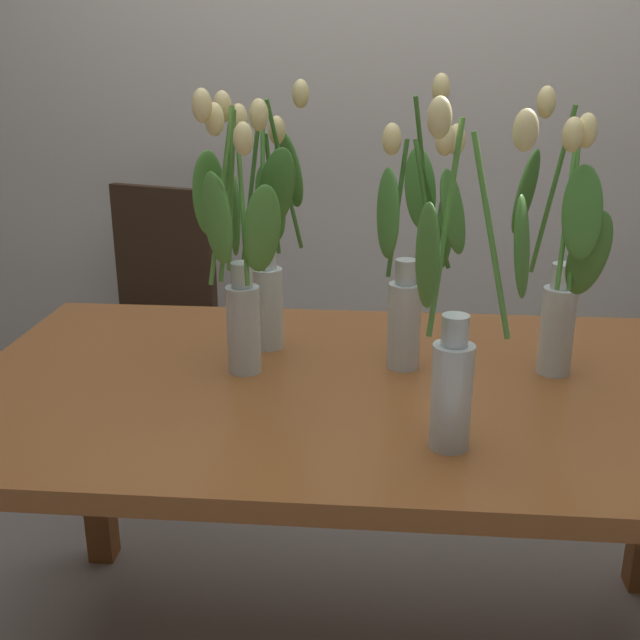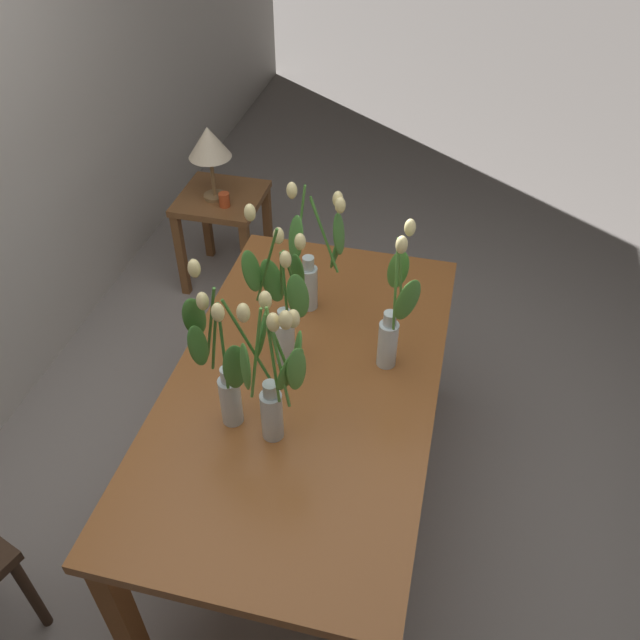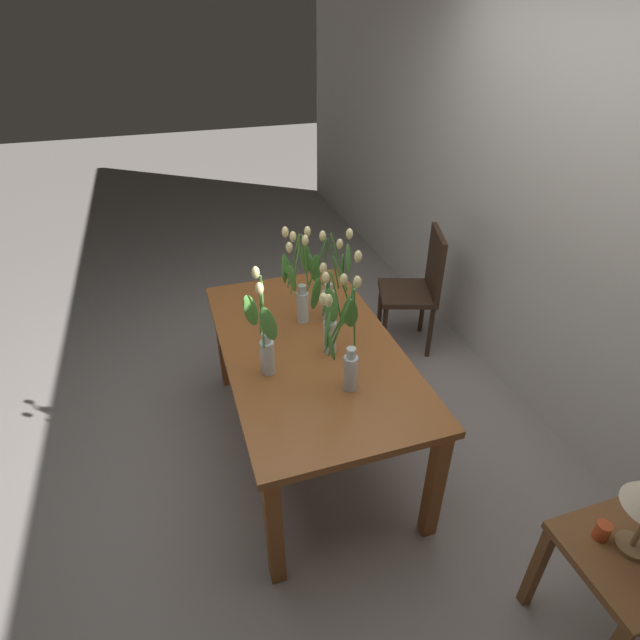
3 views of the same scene
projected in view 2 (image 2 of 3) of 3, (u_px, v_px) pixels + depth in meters
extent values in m
plane|color=gray|center=(307.00, 503.00, 2.71)|extent=(18.00, 18.00, 0.00)
cube|color=brown|center=(304.00, 384.00, 2.24)|extent=(1.60, 0.90, 0.04)
cube|color=brown|center=(430.00, 339.00, 2.95)|extent=(0.07, 0.07, 0.70)
cube|color=brown|center=(122.00, 617.00, 2.01)|extent=(0.07, 0.07, 0.70)
cube|color=brown|center=(265.00, 312.00, 3.09)|extent=(0.07, 0.07, 0.70)
cylinder|color=silver|center=(309.00, 288.00, 2.46)|extent=(0.07, 0.07, 0.18)
cylinder|color=silver|center=(308.00, 263.00, 2.38)|extent=(0.04, 0.04, 0.05)
cylinder|color=silver|center=(309.00, 294.00, 2.48)|extent=(0.06, 0.06, 0.11)
cylinder|color=#478433|center=(325.00, 237.00, 2.27)|extent=(0.04, 0.11, 0.27)
ellipsoid|color=#F4E093|center=(340.00, 205.00, 2.15)|extent=(0.04, 0.04, 0.06)
ellipsoid|color=#427F33|center=(339.00, 234.00, 2.26)|extent=(0.08, 0.06, 0.17)
cylinder|color=#478433|center=(324.00, 234.00, 2.28)|extent=(0.02, 0.10, 0.28)
ellipsoid|color=#F4E093|center=(338.00, 199.00, 2.17)|extent=(0.04, 0.04, 0.06)
ellipsoid|color=#427F33|center=(337.00, 248.00, 2.33)|extent=(0.09, 0.06, 0.18)
cylinder|color=#478433|center=(300.00, 230.00, 2.26)|extent=(0.06, 0.04, 0.33)
ellipsoid|color=#F4E093|center=(292.00, 190.00, 2.13)|extent=(0.04, 0.04, 0.06)
ellipsoid|color=#427F33|center=(296.00, 238.00, 2.22)|extent=(0.08, 0.08, 0.17)
cylinder|color=silver|center=(387.00, 344.00, 2.23)|extent=(0.07, 0.07, 0.18)
cylinder|color=silver|center=(390.00, 319.00, 2.15)|extent=(0.04, 0.04, 0.05)
cylinder|color=silver|center=(387.00, 351.00, 2.25)|extent=(0.06, 0.06, 0.11)
cylinder|color=#56933D|center=(400.00, 275.00, 2.08)|extent=(0.08, 0.03, 0.31)
ellipsoid|color=#F4E093|center=(410.00, 228.00, 2.00)|extent=(0.04, 0.04, 0.06)
ellipsoid|color=#4C8E38|center=(398.00, 270.00, 2.13)|extent=(0.06, 0.10, 0.18)
cylinder|color=#56933D|center=(396.00, 286.00, 2.03)|extent=(0.04, 0.02, 0.33)
ellipsoid|color=#F4E093|center=(402.00, 245.00, 1.90)|extent=(0.04, 0.04, 0.06)
ellipsoid|color=#4C8E38|center=(407.00, 300.00, 2.02)|extent=(0.05, 0.11, 0.18)
cylinder|color=silver|center=(272.00, 415.00, 1.99)|extent=(0.07, 0.07, 0.18)
cylinder|color=silver|center=(270.00, 390.00, 1.92)|extent=(0.04, 0.04, 0.05)
cylinder|color=silver|center=(272.00, 422.00, 2.01)|extent=(0.06, 0.06, 0.11)
cylinder|color=#56933D|center=(256.00, 355.00, 1.80)|extent=(0.04, 0.05, 0.32)
ellipsoid|color=#F4E093|center=(243.00, 313.00, 1.69)|extent=(0.04, 0.04, 0.06)
ellipsoid|color=#4C8E38|center=(245.00, 367.00, 1.77)|extent=(0.07, 0.06, 0.17)
cylinder|color=#56933D|center=(273.00, 360.00, 1.80)|extent=(0.04, 0.04, 0.30)
ellipsoid|color=#F4E093|center=(275.00, 323.00, 1.69)|extent=(0.04, 0.04, 0.06)
ellipsoid|color=#4C8E38|center=(290.00, 370.00, 1.80)|extent=(0.08, 0.11, 0.18)
cylinder|color=#56933D|center=(278.00, 359.00, 1.78)|extent=(0.05, 0.07, 0.33)
ellipsoid|color=#F4E093|center=(286.00, 320.00, 1.65)|extent=(0.04, 0.04, 0.06)
ellipsoid|color=#4C8E38|center=(296.00, 369.00, 1.80)|extent=(0.09, 0.06, 0.18)
cylinder|color=#56933D|center=(283.00, 356.00, 1.83)|extent=(0.03, 0.07, 0.27)
ellipsoid|color=#F4E093|center=(293.00, 319.00, 1.74)|extent=(0.04, 0.04, 0.06)
ellipsoid|color=#4C8E38|center=(297.00, 355.00, 1.87)|extent=(0.09, 0.06, 0.18)
cylinder|color=silver|center=(231.00, 401.00, 2.04)|extent=(0.07, 0.07, 0.18)
cylinder|color=silver|center=(227.00, 375.00, 1.96)|extent=(0.04, 0.04, 0.05)
cylinder|color=silver|center=(232.00, 407.00, 2.06)|extent=(0.06, 0.06, 0.11)
cylinder|color=#3D752D|center=(247.00, 341.00, 1.86)|extent=(0.02, 0.12, 0.29)
ellipsoid|color=#F4E093|center=(265.00, 300.00, 1.75)|extent=(0.04, 0.04, 0.06)
ellipsoid|color=#427F33|center=(263.00, 332.00, 1.86)|extent=(0.11, 0.06, 0.18)
cylinder|color=#3D752D|center=(211.00, 324.00, 1.89)|extent=(0.07, 0.09, 0.33)
ellipsoid|color=#F4E093|center=(194.00, 268.00, 1.81)|extent=(0.04, 0.04, 0.06)
ellipsoid|color=#427F33|center=(194.00, 318.00, 1.89)|extent=(0.10, 0.06, 0.18)
cylinder|color=#3D752D|center=(214.00, 340.00, 1.89)|extent=(0.03, 0.05, 0.26)
ellipsoid|color=#F4E093|center=(203.00, 301.00, 1.81)|extent=(0.04, 0.04, 0.06)
ellipsoid|color=#427F33|center=(198.00, 346.00, 1.91)|extent=(0.10, 0.05, 0.18)
cylinder|color=#3D752D|center=(223.00, 347.00, 1.85)|extent=(0.05, 0.02, 0.29)
ellipsoid|color=#F4E093|center=(218.00, 312.00, 1.73)|extent=(0.04, 0.04, 0.06)
ellipsoid|color=#427F33|center=(235.00, 367.00, 1.85)|extent=(0.05, 0.08, 0.17)
cylinder|color=silver|center=(285.00, 342.00, 2.24)|extent=(0.07, 0.07, 0.18)
cylinder|color=silver|center=(284.00, 317.00, 2.16)|extent=(0.04, 0.04, 0.05)
cylinder|color=silver|center=(285.00, 348.00, 2.26)|extent=(0.06, 0.06, 0.11)
cylinder|color=#3D752D|center=(267.00, 267.00, 2.08)|extent=(0.06, 0.11, 0.34)
ellipsoid|color=#F4E093|center=(250.00, 213.00, 1.99)|extent=(0.04, 0.04, 0.06)
ellipsoid|color=#427F33|center=(252.00, 271.00, 2.10)|extent=(0.09, 0.08, 0.18)
cylinder|color=#3D752D|center=(293.00, 280.00, 2.10)|extent=(0.06, 0.05, 0.26)
ellipsoid|color=#F4E093|center=(300.00, 242.00, 2.02)|extent=(0.04, 0.04, 0.06)
ellipsoid|color=#427F33|center=(297.00, 272.00, 2.13)|extent=(0.09, 0.08, 0.18)
cylinder|color=#3D752D|center=(285.00, 291.00, 2.06)|extent=(0.04, 0.03, 0.27)
ellipsoid|color=#F4E093|center=(285.00, 259.00, 1.96)|extent=(0.04, 0.04, 0.06)
ellipsoid|color=#427F33|center=(298.00, 296.00, 2.04)|extent=(0.06, 0.09, 0.18)
cylinder|color=#3D752D|center=(281.00, 277.00, 2.12)|extent=(0.08, 0.04, 0.25)
ellipsoid|color=#F4E093|center=(278.00, 236.00, 2.06)|extent=(0.04, 0.04, 0.06)
ellipsoid|color=#427F33|center=(272.00, 281.00, 2.17)|extent=(0.05, 0.11, 0.18)
cylinder|color=#382619|center=(31.00, 593.00, 2.21)|extent=(0.04, 0.04, 0.43)
cube|color=brown|center=(221.00, 198.00, 3.52)|extent=(0.44, 0.44, 0.04)
cube|color=brown|center=(247.00, 265.00, 3.53)|extent=(0.04, 0.04, 0.51)
cube|color=brown|center=(268.00, 227.00, 3.80)|extent=(0.04, 0.04, 0.51)
cube|color=brown|center=(181.00, 255.00, 3.59)|extent=(0.04, 0.04, 0.51)
cube|color=brown|center=(206.00, 219.00, 3.87)|extent=(0.04, 0.04, 0.51)
cylinder|color=olive|center=(215.00, 196.00, 3.48)|extent=(0.12, 0.12, 0.02)
cylinder|color=olive|center=(213.00, 176.00, 3.41)|extent=(0.02, 0.02, 0.22)
cone|color=beige|center=(209.00, 142.00, 3.28)|extent=(0.22, 0.22, 0.16)
cylinder|color=#CC4C23|center=(224.00, 200.00, 3.40)|extent=(0.06, 0.06, 0.07)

